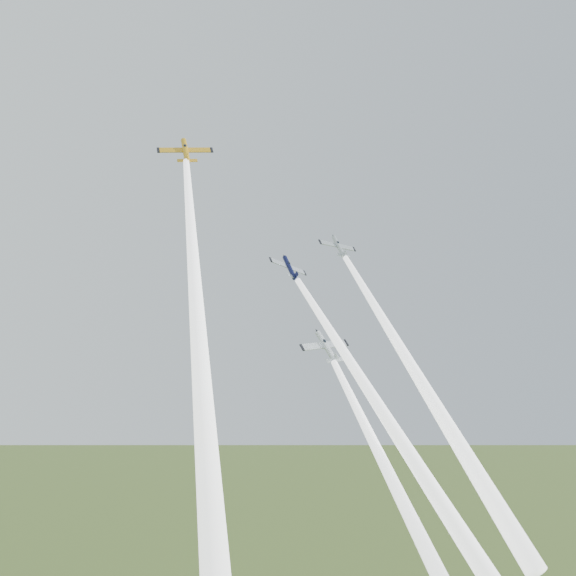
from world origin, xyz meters
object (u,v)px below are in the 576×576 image
object	(u,v)px
plane_navy	(289,268)
plane_silver_right	(339,246)
plane_silver_low	(326,347)
plane_yellow	(185,151)

from	to	relation	value
plane_navy	plane_silver_right	bearing A→B (deg)	13.00
plane_silver_right	plane_silver_low	size ratio (longest dim) A/B	0.92
plane_silver_right	plane_silver_low	distance (m)	24.69
plane_silver_low	plane_silver_right	bearing A→B (deg)	52.37
plane_navy	plane_yellow	bearing A→B (deg)	167.23
plane_yellow	plane_navy	bearing A→B (deg)	11.31
plane_silver_right	plane_silver_low	bearing A→B (deg)	-128.52
plane_navy	plane_silver_right	world-z (taller)	plane_silver_right
plane_navy	plane_silver_low	world-z (taller)	plane_navy
plane_navy	plane_silver_right	size ratio (longest dim) A/B	0.99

